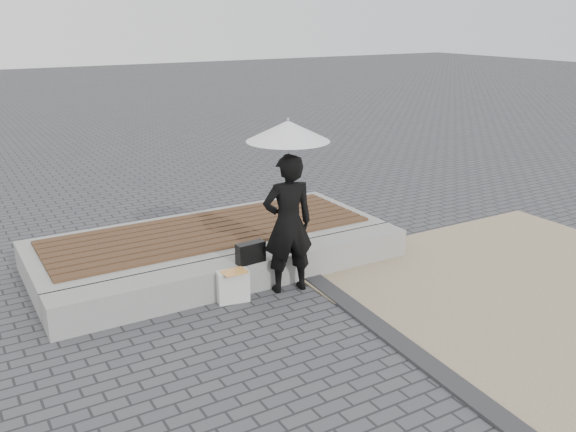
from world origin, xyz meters
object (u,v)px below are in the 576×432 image
object	(u,v)px
seating_ledge	(247,273)
woman	(288,224)
canvas_tote	(233,286)
parasol	(288,131)
handbag	(251,253)

from	to	relation	value
seating_ledge	woman	distance (m)	0.89
seating_ledge	canvas_tote	distance (m)	0.46
seating_ledge	canvas_tote	size ratio (longest dim) A/B	12.14
parasol	seating_ledge	bearing A→B (deg)	140.88
woman	canvas_tote	bearing A→B (deg)	7.57
seating_ledge	handbag	size ratio (longest dim) A/B	13.19
woman	canvas_tote	size ratio (longest dim) A/B	4.36
woman	canvas_tote	distance (m)	1.03
handbag	canvas_tote	bearing A→B (deg)	-160.09
woman	parasol	distance (m)	1.17
woman	parasol	bearing A→B (deg)	-169.62
woman	handbag	xyz separation A→B (m)	(-0.44, 0.18, -0.36)
handbag	woman	bearing A→B (deg)	-27.23
parasol	handbag	bearing A→B (deg)	157.17
parasol	handbag	distance (m)	1.61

